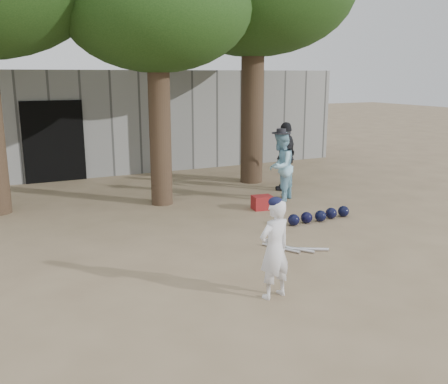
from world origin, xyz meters
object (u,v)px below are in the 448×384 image
spectator_blue (280,167)px  red_bag (262,203)px  boy_player (274,249)px  spectator_dark (286,156)px

spectator_blue → red_bag: bearing=-4.9°
spectator_blue → red_bag: 1.12m
spectator_blue → red_bag: spectator_blue is taller
boy_player → spectator_dark: (3.60, 5.26, 0.20)m
red_bag → spectator_dark: bearing=42.9°
boy_player → spectator_blue: size_ratio=0.83×
boy_player → red_bag: boy_player is taller
boy_player → spectator_dark: size_ratio=0.77×
spectator_dark → spectator_blue: bearing=14.3°
boy_player → spectator_blue: (2.87, 4.37, 0.14)m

